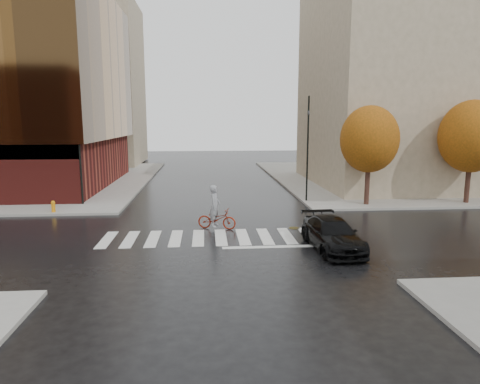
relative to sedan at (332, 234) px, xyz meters
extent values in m
plane|color=black|center=(-4.90, 1.80, -0.68)|extent=(120.00, 120.00, 0.00)
cube|color=gray|center=(16.10, 22.80, -0.61)|extent=(30.00, 30.00, 0.15)
cube|color=silver|center=(-4.90, 2.30, -0.68)|extent=(12.00, 3.00, 0.01)
cube|color=gray|center=(12.10, 18.80, 8.47)|extent=(16.00, 16.00, 18.00)
cube|color=gray|center=(-20.90, 38.80, 9.47)|extent=(14.00, 12.00, 20.00)
cylinder|color=#321D16|center=(5.10, 9.20, 0.87)|extent=(0.32, 0.32, 2.80)
ellipsoid|color=#AA5210|center=(5.10, 9.20, 3.79)|extent=(3.80, 3.80, 4.37)
cylinder|color=#321D16|center=(12.10, 9.20, 0.87)|extent=(0.32, 0.32, 2.80)
ellipsoid|color=#AA5210|center=(12.10, 9.20, 3.95)|extent=(4.20, 4.20, 4.83)
imported|color=black|center=(0.00, 0.00, 0.00)|extent=(2.16, 4.79, 1.36)
imported|color=maroon|center=(-5.04, 3.98, -0.14)|extent=(2.18, 1.30, 1.08)
imported|color=gray|center=(-5.14, 3.98, 0.56)|extent=(0.74, 0.92, 2.20)
cylinder|color=black|center=(-13.83, 10.80, 3.40)|extent=(0.12, 0.12, 7.86)
imported|color=black|center=(-13.83, 10.80, 6.24)|extent=(0.25, 0.23, 0.98)
cylinder|color=black|center=(1.40, 10.80, 3.05)|extent=(0.12, 0.12, 7.16)
imported|color=black|center=(1.40, 10.80, 5.64)|extent=(0.16, 0.19, 0.89)
cylinder|color=orange|center=(-14.90, 8.30, -0.24)|extent=(0.23, 0.23, 0.58)
sphere|color=orange|center=(-14.90, 8.30, 0.05)|extent=(0.25, 0.25, 0.25)
cylinder|color=#453A18|center=(-0.91, 3.80, -0.68)|extent=(0.61, 0.61, 0.01)
camera|label=1|loc=(-5.62, -18.08, 5.04)|focal=32.00mm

